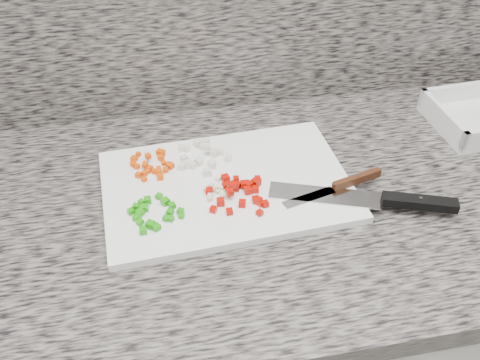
% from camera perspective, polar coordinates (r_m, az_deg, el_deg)
% --- Properties ---
extents(cabinet, '(3.92, 0.62, 0.86)m').
position_cam_1_polar(cabinet, '(1.30, 3.34, -17.00)').
color(cabinet, silver).
rests_on(cabinet, ground).
extents(countertop, '(3.96, 0.64, 0.04)m').
position_cam_1_polar(countertop, '(0.95, 4.37, -2.26)').
color(countertop, slate).
rests_on(countertop, cabinet).
extents(cutting_board, '(0.44, 0.31, 0.01)m').
position_cam_1_polar(cutting_board, '(0.94, -1.43, -0.63)').
color(cutting_board, white).
rests_on(cutting_board, countertop).
extents(carrot_pile, '(0.08, 0.09, 0.02)m').
position_cam_1_polar(carrot_pile, '(0.98, -9.28, 1.60)').
color(carrot_pile, '#DE4704').
rests_on(carrot_pile, cutting_board).
extents(onion_pile, '(0.10, 0.11, 0.02)m').
position_cam_1_polar(onion_pile, '(0.99, -4.17, 2.58)').
color(onion_pile, silver).
rests_on(onion_pile, cutting_board).
extents(green_pepper_pile, '(0.09, 0.09, 0.01)m').
position_cam_1_polar(green_pepper_pile, '(0.88, -9.31, -3.45)').
color(green_pepper_pile, '#20940D').
rests_on(green_pepper_pile, cutting_board).
extents(red_pepper_pile, '(0.10, 0.11, 0.02)m').
position_cam_1_polar(red_pepper_pile, '(0.91, 0.13, -1.21)').
color(red_pepper_pile, '#B00C02').
rests_on(red_pepper_pile, cutting_board).
extents(garlic_pile, '(0.05, 0.06, 0.01)m').
position_cam_1_polar(garlic_pile, '(0.91, -2.54, -1.14)').
color(garlic_pile, beige).
rests_on(garlic_pile, cutting_board).
extents(chef_knife, '(0.30, 0.14, 0.02)m').
position_cam_1_polar(chef_knife, '(0.93, 15.36, -2.06)').
color(chef_knife, silver).
rests_on(chef_knife, cutting_board).
extents(paring_knife, '(0.19, 0.06, 0.02)m').
position_cam_1_polar(paring_knife, '(0.94, 11.13, -0.41)').
color(paring_knife, silver).
rests_on(paring_knife, cutting_board).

